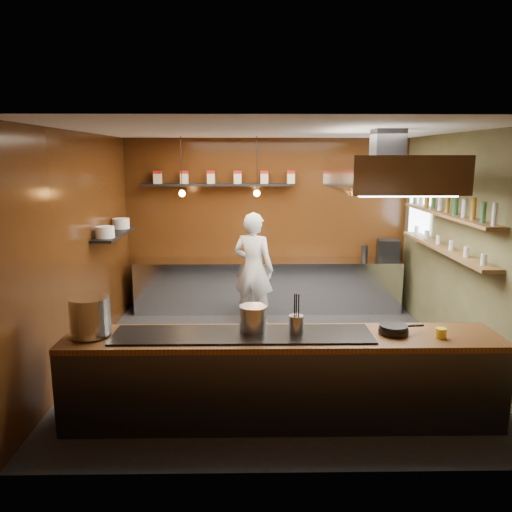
{
  "coord_description": "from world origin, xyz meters",
  "views": [
    {
      "loc": [
        -0.34,
        -6.36,
        2.69
      ],
      "look_at": [
        -0.23,
        0.4,
        1.33
      ],
      "focal_mm": 35.0,
      "sensor_mm": 36.0,
      "label": 1
    }
  ],
  "objects_px": {
    "espresso_machine": "(388,250)",
    "extractor_hood": "(386,172)",
    "chef": "(253,269)",
    "stockpot_large": "(90,316)",
    "stockpot_small": "(253,318)"
  },
  "relations": [
    {
      "from": "espresso_machine",
      "to": "chef",
      "type": "distance_m",
      "value": 2.48
    },
    {
      "from": "stockpot_large",
      "to": "espresso_machine",
      "type": "height_order",
      "value": "stockpot_large"
    },
    {
      "from": "espresso_machine",
      "to": "chef",
      "type": "bearing_deg",
      "value": -154.78
    },
    {
      "from": "stockpot_small",
      "to": "chef",
      "type": "height_order",
      "value": "chef"
    },
    {
      "from": "stockpot_large",
      "to": "espresso_machine",
      "type": "bearing_deg",
      "value": 43.14
    },
    {
      "from": "extractor_hood",
      "to": "stockpot_small",
      "type": "xyz_separation_m",
      "value": [
        -1.59,
        -1.12,
        -1.43
      ]
    },
    {
      "from": "chef",
      "to": "extractor_hood",
      "type": "bearing_deg",
      "value": 153.65
    },
    {
      "from": "extractor_hood",
      "to": "espresso_machine",
      "type": "distance_m",
      "value": 3.04
    },
    {
      "from": "espresso_machine",
      "to": "stockpot_large",
      "type": "bearing_deg",
      "value": -129.46
    },
    {
      "from": "stockpot_large",
      "to": "espresso_machine",
      "type": "distance_m",
      "value": 5.5
    },
    {
      "from": "extractor_hood",
      "to": "stockpot_large",
      "type": "height_order",
      "value": "extractor_hood"
    },
    {
      "from": "espresso_machine",
      "to": "extractor_hood",
      "type": "bearing_deg",
      "value": -99.96
    },
    {
      "from": "stockpot_large",
      "to": "chef",
      "type": "height_order",
      "value": "chef"
    },
    {
      "from": "chef",
      "to": "stockpot_large",
      "type": "bearing_deg",
      "value": 83.9
    },
    {
      "from": "stockpot_large",
      "to": "espresso_machine",
      "type": "relative_size",
      "value": 1.1
    }
  ]
}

